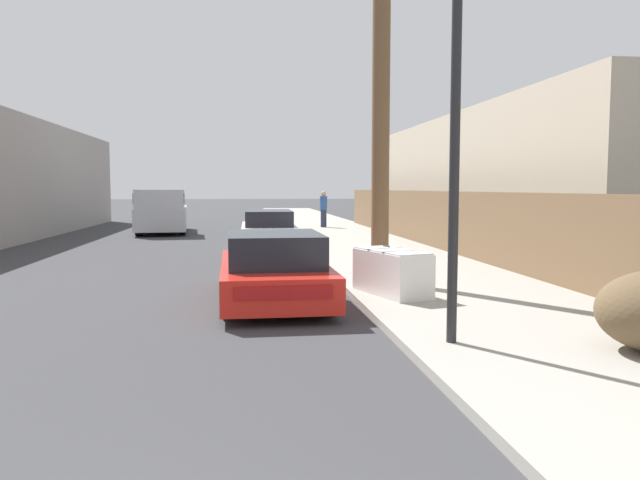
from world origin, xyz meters
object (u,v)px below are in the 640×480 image
object	(u,v)px
discarded_fridge	(392,272)
parked_sports_car_red	(274,270)
street_lamp	(455,130)
utility_pole	(381,45)
pickup_truck	(162,212)
car_parked_mid	(268,230)
pedestrian	(324,209)

from	to	relation	value
discarded_fridge	parked_sports_car_red	distance (m)	2.06
discarded_fridge	parked_sports_car_red	bearing A→B (deg)	157.53
parked_sports_car_red	street_lamp	world-z (taller)	street_lamp
utility_pole	pickup_truck	bearing A→B (deg)	111.72
parked_sports_car_red	car_parked_mid	bearing A→B (deg)	87.21
discarded_fridge	car_parked_mid	size ratio (longest dim) A/B	0.38
discarded_fridge	pedestrian	size ratio (longest dim) A/B	1.04
utility_pole	pedestrian	size ratio (longest dim) A/B	5.30
street_lamp	utility_pole	bearing A→B (deg)	87.41
discarded_fridge	pedestrian	xyz separation A→B (m)	(1.24, 18.62, 0.49)
pedestrian	discarded_fridge	bearing A→B (deg)	-93.81
car_parked_mid	pedestrian	world-z (taller)	pedestrian
discarded_fridge	car_parked_mid	xyz separation A→B (m)	(-1.74, 9.65, 0.09)
pedestrian	parked_sports_car_red	bearing A→B (deg)	-100.11
parked_sports_car_red	utility_pole	distance (m)	4.89
pickup_truck	pedestrian	xyz separation A→B (m)	(7.27, 1.61, 0.05)
car_parked_mid	pickup_truck	distance (m)	8.52
discarded_fridge	street_lamp	xyz separation A→B (m)	(-0.09, -3.41, 2.14)
pedestrian	utility_pole	bearing A→B (deg)	-93.71
pickup_truck	discarded_fridge	bearing A→B (deg)	105.19
parked_sports_car_red	car_parked_mid	world-z (taller)	car_parked_mid
car_parked_mid	pickup_truck	xyz separation A→B (m)	(-4.29, 7.36, 0.35)
car_parked_mid	street_lamp	bearing A→B (deg)	-82.08
car_parked_mid	pedestrian	distance (m)	9.45
parked_sports_car_red	car_parked_mid	xyz separation A→B (m)	(0.31, 9.47, 0.04)
discarded_fridge	pickup_truck	xyz separation A→B (m)	(-6.03, 17.01, 0.44)
street_lamp	discarded_fridge	bearing A→B (deg)	88.43
street_lamp	pedestrian	bearing A→B (deg)	86.54
discarded_fridge	pedestrian	distance (m)	18.66
pickup_truck	pedestrian	distance (m)	7.44
utility_pole	street_lamp	world-z (taller)	utility_pole
car_parked_mid	street_lamp	distance (m)	13.32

